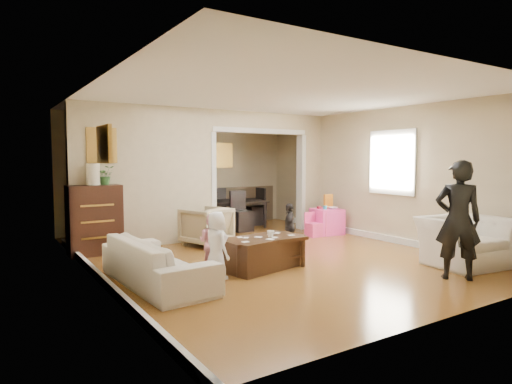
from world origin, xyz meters
TOP-DOWN VIEW (x-y plane):
  - floor at (0.00, 0.00)m, footprint 7.00×7.00m
  - partition_left at (-1.38, 1.80)m, footprint 2.75×0.18m
  - partition_right at (2.48, 1.80)m, footprint 0.55×0.18m
  - partition_header at (1.10, 1.80)m, footprint 2.22×0.18m
  - window_pane at (2.73, -0.40)m, footprint 0.03×0.95m
  - framed_art_partition at (-2.20, 1.70)m, footprint 0.45×0.03m
  - framed_art_sofa_wall at (-2.71, -0.60)m, footprint 0.03×0.55m
  - framed_art_alcove at (1.10, 3.44)m, footprint 0.45×0.03m
  - sofa at (-2.11, -0.73)m, footprint 0.93×2.09m
  - armchair_back at (-0.45, 1.24)m, footprint 0.98×0.99m
  - armchair_front at (2.17, -2.28)m, footprint 1.25×1.12m
  - dresser at (-2.39, 1.55)m, footprint 0.86×0.48m
  - table_lamp at (-2.39, 1.55)m, footprint 0.22×0.22m
  - potted_plant at (-2.19, 1.55)m, footprint 0.29×0.25m
  - coffee_table at (-0.50, -0.78)m, footprint 1.34×0.87m
  - coffee_cup at (-0.40, -0.83)m, footprint 0.13×0.13m
  - play_table at (2.29, 0.95)m, footprint 0.64×0.64m
  - cereal_box at (2.41, 1.05)m, footprint 0.21×0.10m
  - cyan_cup at (2.19, 0.90)m, footprint 0.08×0.08m
  - toy_block at (2.17, 1.07)m, footprint 0.09×0.08m
  - play_bowl at (2.34, 0.83)m, footprint 0.23×0.23m
  - dining_table at (0.93, 2.90)m, footprint 1.94×1.34m
  - adult_person at (1.38, -2.68)m, footprint 0.69×0.69m
  - child_kneel_a at (-1.35, -0.93)m, footprint 0.31×0.46m
  - child_kneel_b at (-1.20, -0.48)m, footprint 0.48×0.51m
  - child_toddler at (0.55, -0.03)m, footprint 0.46×0.52m
  - craft_papers at (-0.48, -0.78)m, footprint 0.97×0.50m

SIDE VIEW (x-z plane):
  - floor at x=0.00m, z-range 0.00..0.00m
  - coffee_table at x=-0.50m, z-range 0.00..0.46m
  - play_table at x=2.29m, z-range 0.00..0.54m
  - sofa at x=-2.11m, z-range 0.00..0.60m
  - dining_table at x=0.93m, z-range 0.00..0.62m
  - armchair_back at x=-0.45m, z-range 0.00..0.72m
  - armchair_front at x=2.17m, z-range 0.00..0.74m
  - child_kneel_b at x=-1.20m, z-range 0.00..0.83m
  - child_toddler at x=0.55m, z-range 0.00..0.84m
  - child_kneel_a at x=-1.35m, z-range 0.00..0.92m
  - craft_papers at x=-0.48m, z-range 0.46..0.47m
  - coffee_cup at x=-0.40m, z-range 0.46..0.56m
  - play_bowl at x=2.34m, z-range 0.54..0.59m
  - toy_block at x=2.17m, z-range 0.54..0.59m
  - cyan_cup at x=2.19m, z-range 0.54..0.62m
  - dresser at x=-2.39m, z-range 0.00..1.18m
  - cereal_box at x=2.41m, z-range 0.54..0.84m
  - adult_person at x=1.38m, z-range 0.00..1.61m
  - partition_left at x=-1.38m, z-range 0.00..2.60m
  - partition_right at x=2.48m, z-range 0.00..2.60m
  - potted_plant at x=-2.19m, z-range 1.18..1.50m
  - table_lamp at x=-2.39m, z-range 1.18..1.54m
  - window_pane at x=2.73m, z-range 1.00..2.10m
  - framed_art_alcove at x=1.10m, z-range 1.42..1.98m
  - framed_art_sofa_wall at x=-2.71m, z-range 1.60..2.00m
  - framed_art_partition at x=-2.20m, z-range 1.58..2.12m
  - partition_header at x=1.10m, z-range 2.25..2.60m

